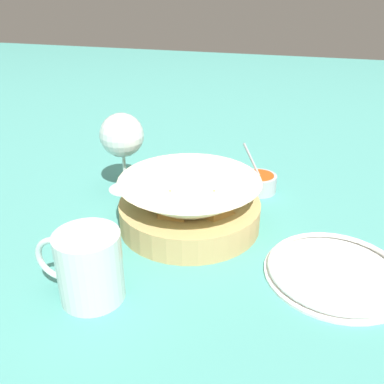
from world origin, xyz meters
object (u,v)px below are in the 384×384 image
Objects in this scene: side_plate at (335,271)px; sauce_cup at (259,182)px; food_basket at (192,206)px; wine_glass at (122,137)px; beer_mug at (89,269)px.

sauce_cup is at bearing -58.58° from side_plate.
food_basket reaches higher than side_plate.
wine_glass is at bearing -30.19° from food_basket.
wine_glass is at bearing -73.54° from beer_mug.
beer_mug is at bearing 66.19° from sauce_cup.
sauce_cup reaches higher than beer_mug.
sauce_cup is (-0.10, -0.18, -0.02)m from food_basket.
wine_glass is 0.77× the size of side_plate.
wine_glass is at bearing 14.57° from sauce_cup.
wine_glass is 0.49m from side_plate.
side_plate is (-0.16, 0.26, -0.01)m from sauce_cup.
beer_mug is 0.61× the size of side_plate.
sauce_cup is 0.63× the size of wine_glass.
sauce_cup is 0.80× the size of beer_mug.
beer_mug reaches higher than food_basket.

